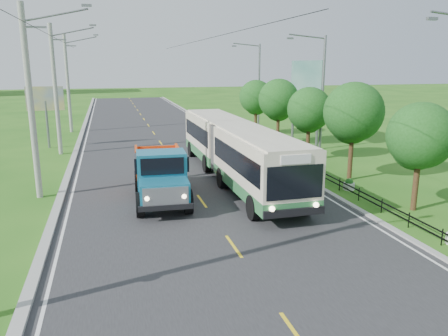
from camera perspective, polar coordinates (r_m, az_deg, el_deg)
name	(u,v)px	position (r m, az deg, el deg)	size (l,w,h in m)	color
ground	(234,247)	(17.48, 1.27, -10.22)	(240.00, 240.00, 0.00)	#215A15
road	(166,151)	(36.33, -7.53, 2.21)	(14.00, 120.00, 0.02)	#28282B
curb_left	(75,155)	(36.14, -18.93, 1.64)	(0.40, 120.00, 0.15)	#9E9E99
curb_right	(249,146)	(37.88, 3.26, 2.83)	(0.30, 120.00, 0.10)	#9E9E99
edge_line_left	(82,155)	(36.12, -18.05, 1.61)	(0.12, 120.00, 0.00)	silver
edge_line_right	(243,147)	(37.73, 2.53, 2.75)	(0.12, 120.00, 0.00)	silver
centre_dash	(234,246)	(17.47, 1.27, -10.16)	(0.12, 2.20, 0.00)	yellow
railing_right	(285,157)	(32.61, 7.96, 1.43)	(0.04, 40.00, 0.60)	black
pole_near	(31,102)	(24.73, -23.88, 7.86)	(3.51, 0.32, 10.00)	gray
pole_mid	(56,89)	(36.61, -21.11, 9.55)	(3.51, 0.32, 10.00)	gray
pole_far	(68,83)	(48.55, -19.69, 10.41)	(3.51, 0.32, 10.00)	gray
tree_second	(419,139)	(22.90, 24.16, 3.48)	(3.18, 3.26, 5.30)	#382314
tree_third	(353,115)	(27.70, 16.50, 6.62)	(3.60, 3.62, 6.00)	#382314
tree_fourth	(309,112)	(32.99, 11.05, 7.23)	(3.24, 3.31, 5.40)	#382314
tree_fifth	(279,101)	(38.42, 7.15, 8.62)	(3.48, 3.52, 5.80)	#382314
tree_back	(256,99)	(44.04, 4.20, 9.03)	(3.30, 3.36, 5.50)	#382314
streetlight_mid	(321,94)	(33.10, 12.50, 9.47)	(3.02, 0.20, 9.07)	slate
streetlight_far	(258,85)	(45.98, 4.40, 10.77)	(3.02, 0.20, 9.07)	slate
planter_near	(349,185)	(25.94, 16.01, -2.13)	(0.64, 0.64, 0.67)	silver
planter_mid	(292,157)	(32.85, 8.92, 1.46)	(0.64, 0.64, 0.67)	silver
planter_far	(257,139)	(40.16, 4.35, 3.76)	(0.64, 0.64, 0.67)	silver
billboard_left	(45,103)	(39.81, -22.31, 7.92)	(3.00, 0.20, 5.20)	slate
billboard_right	(306,84)	(39.18, 10.67, 10.77)	(0.24, 6.00, 7.30)	slate
bus	(235,147)	(26.80, 1.45, 2.76)	(3.06, 17.69, 3.41)	#2D713C
dump_truck	(160,171)	(22.85, -8.31, -0.44)	(2.92, 6.81, 2.81)	#166887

